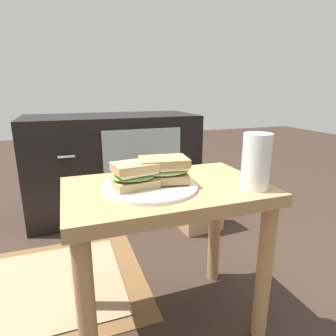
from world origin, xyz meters
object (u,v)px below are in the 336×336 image
beer_glass (256,163)px  sandwich_back (164,170)px  tv_cabinet (114,164)px  sandwich_front (135,175)px  paper_bag (201,201)px  plate (150,186)px

beer_glass → sandwich_back: bearing=155.3°
beer_glass → tv_cabinet: bearing=101.3°
tv_cabinet → sandwich_front: bearing=-95.8°
tv_cabinet → paper_bag: size_ratio=2.90×
sandwich_back → paper_bag: size_ratio=0.47×
beer_glass → plate: bearing=159.6°
sandwich_back → paper_bag: 0.75m
beer_glass → sandwich_front: bearing=162.9°
sandwich_back → beer_glass: (0.22, -0.10, 0.03)m
sandwich_back → paper_bag: sandwich_back is taller
sandwich_back → beer_glass: 0.25m
sandwich_back → beer_glass: beer_glass is taller
tv_cabinet → paper_bag: (0.38, -0.41, -0.13)m
sandwich_back → paper_bag: (0.39, 0.54, -0.35)m
tv_cabinet → beer_glass: beer_glass is taller
plate → paper_bag: size_ratio=0.78×
sandwich_front → paper_bag: size_ratio=0.39×
paper_bag → tv_cabinet: bearing=132.6°
plate → beer_glass: beer_glass is taller
plate → sandwich_front: 0.06m
sandwich_front → paper_bag: 0.80m
tv_cabinet → plate: tv_cabinet is taller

